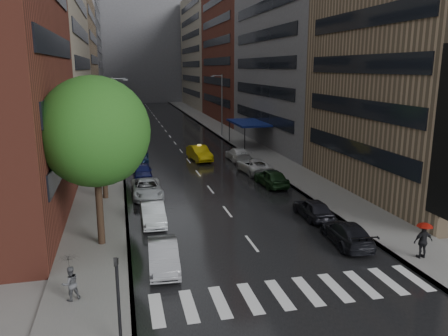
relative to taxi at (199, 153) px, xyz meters
The scene contains 20 objects.
ground 28.08m from the taxi, 92.53° to the right, with size 220.00×220.00×0.00m, color gray.
road 22.01m from the taxi, 93.23° to the left, with size 14.00×140.00×0.01m, color black.
sidewalk_left 24.24m from the taxi, 115.00° to the left, with size 4.00×140.00×0.15m, color gray.
sidewalk_right 23.31m from the taxi, 70.54° to the left, with size 4.00×140.00×0.15m, color gray.
crosswalk 30.07m from the taxi, 91.98° to the right, with size 13.15×2.80×0.01m.
buildings_left 37.94m from the taxi, 117.84° to the left, with size 8.00×108.00×38.00m.
buildings_right 34.83m from the taxi, 64.36° to the left, with size 8.05×109.10×36.00m.
building_far 91.24m from the taxi, 90.79° to the left, with size 40.00×14.00×32.00m, color slate.
tree_near 25.05m from the taxi, 113.83° to the right, with size 6.13×6.13×9.77m.
tree_mid 17.01m from the taxi, 127.29° to the right, with size 5.37×5.37×8.56m.
tree_far 11.56m from the taxi, 157.84° to the left, with size 4.92×4.92×7.85m.
taxi is the anchor object (origin of this frame).
parked_cars_left 13.25m from the taxi, 120.09° to the right, with size 2.42×30.96×1.49m.
parked_cars_right 12.73m from the taxi, 70.92° to the right, with size 2.88×29.30×1.55m.
ped_black_umbrella 30.58m from the taxi, 110.94° to the right, with size 0.96×0.98×2.09m.
ped_red_umbrella 29.21m from the taxi, 76.14° to the right, with size 1.10×0.82×2.01m.
traffic_light 33.53m from the taxi, 105.30° to the right, with size 0.18×0.15×3.45m.
street_lamp_left 10.04m from the taxi, 167.64° to the left, with size 1.74×0.22×9.00m.
street_lamp_right 18.61m from the taxi, 69.09° to the left, with size 1.74×0.22×9.00m.
awning 10.67m from the taxi, 41.97° to the left, with size 4.00×8.00×3.12m.
Camera 1 is at (-7.21, -19.07, 10.17)m, focal length 35.00 mm.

